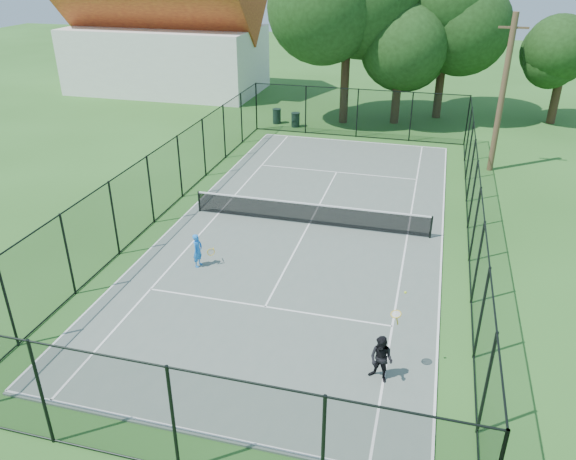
% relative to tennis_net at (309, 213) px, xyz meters
% --- Properties ---
extents(ground, '(120.00, 120.00, 0.00)m').
position_rel_tennis_net_xyz_m(ground, '(0.00, 0.00, -0.58)').
color(ground, '#28541C').
extents(tennis_court, '(11.00, 24.00, 0.06)m').
position_rel_tennis_net_xyz_m(tennis_court, '(0.00, 0.00, -0.55)').
color(tennis_court, '#59695E').
rests_on(tennis_court, ground).
extents(tennis_net, '(10.08, 0.08, 0.95)m').
position_rel_tennis_net_xyz_m(tennis_net, '(0.00, 0.00, 0.00)').
color(tennis_net, black).
rests_on(tennis_net, tennis_court).
extents(fence, '(13.10, 26.10, 3.00)m').
position_rel_tennis_net_xyz_m(fence, '(0.00, 0.00, 0.92)').
color(fence, black).
rests_on(fence, ground).
extents(tree_near_left, '(8.01, 8.01, 10.45)m').
position_rel_tennis_net_xyz_m(tree_near_left, '(-1.36, 16.11, 5.85)').
color(tree_near_left, '#332114').
rests_on(tree_near_left, ground).
extents(tree_near_mid, '(6.30, 6.30, 8.24)m').
position_rel_tennis_net_xyz_m(tree_near_mid, '(2.00, 16.87, 4.50)').
color(tree_near_mid, '#332114').
rests_on(tree_near_mid, ground).
extents(tree_near_right, '(6.63, 6.63, 9.15)m').
position_rel_tennis_net_xyz_m(tree_near_right, '(4.70, 19.04, 5.24)').
color(tree_near_right, '#332114').
rests_on(tree_near_right, ground).
extents(tree_far_right, '(4.65, 4.65, 6.15)m').
position_rel_tennis_net_xyz_m(tree_far_right, '(12.21, 19.49, 3.22)').
color(tree_far_right, '#332114').
rests_on(tree_far_right, ground).
extents(building, '(15.30, 8.15, 11.87)m').
position_rel_tennis_net_xyz_m(building, '(-17.00, 22.00, 4.35)').
color(building, silver).
rests_on(building, ground).
extents(trash_bin_left, '(0.58, 0.58, 0.99)m').
position_rel_tennis_net_xyz_m(trash_bin_left, '(-5.62, 14.67, -0.08)').
color(trash_bin_left, black).
rests_on(trash_bin_left, ground).
extents(trash_bin_right, '(0.58, 0.58, 0.94)m').
position_rel_tennis_net_xyz_m(trash_bin_right, '(-4.21, 14.20, -0.11)').
color(trash_bin_right, black).
rests_on(trash_bin_right, ground).
extents(utility_pole, '(1.40, 0.30, 7.88)m').
position_rel_tennis_net_xyz_m(utility_pole, '(7.77, 9.00, 3.43)').
color(utility_pole, '#4C3823').
rests_on(utility_pole, ground).
extents(player_blue, '(0.76, 0.50, 1.28)m').
position_rel_tennis_net_xyz_m(player_blue, '(-3.14, -4.47, 0.12)').
color(player_blue, blue).
rests_on(player_blue, tennis_court).
extents(player_black, '(0.87, 0.89, 2.60)m').
position_rel_tennis_net_xyz_m(player_black, '(4.00, -8.91, 0.18)').
color(player_black, black).
rests_on(player_black, tennis_court).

